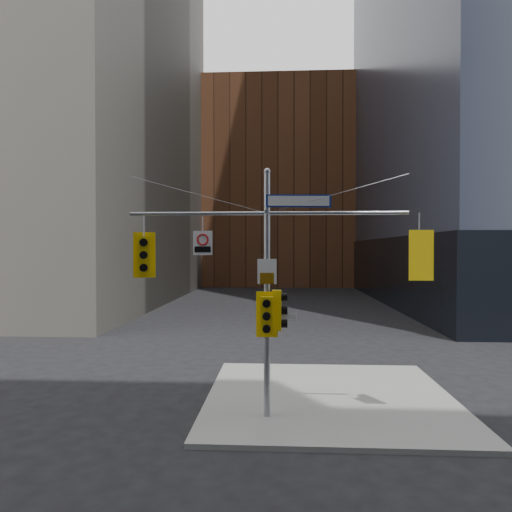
# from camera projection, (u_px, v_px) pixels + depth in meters

# --- Properties ---
(ground) EXTENTS (160.00, 160.00, 0.00)m
(ground) POSITION_uv_depth(u_px,v_px,m) (265.00, 452.00, 11.17)
(ground) COLOR black
(ground) RESTS_ON ground
(sidewalk_corner) EXTENTS (8.00, 8.00, 0.15)m
(sidewalk_corner) POSITION_uv_depth(u_px,v_px,m) (329.00, 397.00, 15.05)
(sidewalk_corner) COLOR gray
(sidewalk_corner) RESTS_ON ground
(brick_midrise) EXTENTS (26.00, 20.00, 28.00)m
(brick_midrise) POSITION_uv_depth(u_px,v_px,m) (278.00, 190.00, 68.87)
(brick_midrise) COLOR brown
(brick_midrise) RESTS_ON ground
(signal_assembly) EXTENTS (8.00, 0.80, 7.30)m
(signal_assembly) POSITION_uv_depth(u_px,v_px,m) (267.00, 268.00, 13.09)
(signal_assembly) COLOR #95979D
(signal_assembly) RESTS_ON ground
(traffic_light_west_arm) EXTENTS (0.63, 0.59, 1.35)m
(traffic_light_west_arm) POSITION_uv_depth(u_px,v_px,m) (144.00, 255.00, 13.30)
(traffic_light_west_arm) COLOR yellow
(traffic_light_west_arm) RESTS_ON ground
(traffic_light_east_arm) EXTENTS (0.67, 0.53, 1.41)m
(traffic_light_east_arm) POSITION_uv_depth(u_px,v_px,m) (419.00, 255.00, 12.85)
(traffic_light_east_arm) COLOR yellow
(traffic_light_east_arm) RESTS_ON ground
(traffic_light_pole_side) EXTENTS (0.45, 0.38, 1.15)m
(traffic_light_pole_side) POSITION_uv_depth(u_px,v_px,m) (278.00, 310.00, 13.10)
(traffic_light_pole_side) COLOR yellow
(traffic_light_pole_side) RESTS_ON ground
(traffic_light_pole_front) EXTENTS (0.62, 0.48, 1.30)m
(traffic_light_pole_front) POSITION_uv_depth(u_px,v_px,m) (267.00, 315.00, 12.85)
(traffic_light_pole_front) COLOR yellow
(traffic_light_pole_front) RESTS_ON ground
(street_sign_blade) EXTENTS (1.87, 0.21, 0.36)m
(street_sign_blade) POSITION_uv_depth(u_px,v_px,m) (299.00, 201.00, 13.02)
(street_sign_blade) COLOR navy
(street_sign_blade) RESTS_ON ground
(regulatory_sign_arm) EXTENTS (0.56, 0.06, 0.70)m
(regulatory_sign_arm) POSITION_uv_depth(u_px,v_px,m) (203.00, 242.00, 13.16)
(regulatory_sign_arm) COLOR silver
(regulatory_sign_arm) RESTS_ON ground
(regulatory_sign_pole) EXTENTS (0.55, 0.05, 0.72)m
(regulatory_sign_pole) POSITION_uv_depth(u_px,v_px,m) (267.00, 272.00, 12.98)
(regulatory_sign_pole) COLOR silver
(regulatory_sign_pole) RESTS_ON ground
(street_blade_ew) EXTENTS (0.80, 0.04, 0.16)m
(street_blade_ew) POSITION_uv_depth(u_px,v_px,m) (283.00, 316.00, 13.10)
(street_blade_ew) COLOR silver
(street_blade_ew) RESTS_ON ground
(street_blade_ns) EXTENTS (0.08, 0.74, 0.15)m
(street_blade_ns) POSITION_uv_depth(u_px,v_px,m) (268.00, 326.00, 13.57)
(street_blade_ns) COLOR #145926
(street_blade_ns) RESTS_ON ground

